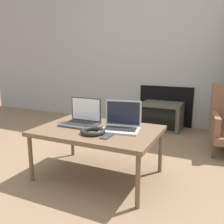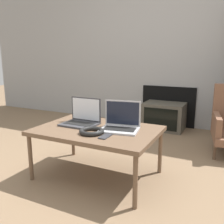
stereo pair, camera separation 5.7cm
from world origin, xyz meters
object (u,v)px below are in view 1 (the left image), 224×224
(tv, at_px, (162,116))
(phone, at_px, (107,136))
(laptop_left, at_px, (82,119))
(laptop_right, at_px, (121,123))
(headphones, at_px, (93,131))

(tv, bearing_deg, phone, -89.08)
(tv, bearing_deg, laptop_left, -101.48)
(laptop_left, xyz_separation_m, laptop_right, (0.40, -0.00, 0.00))
(laptop_right, relative_size, headphones, 1.74)
(laptop_left, bearing_deg, phone, -32.85)
(laptop_left, height_order, laptop_right, same)
(laptop_left, xyz_separation_m, headphones, (0.23, -0.21, -0.03))
(phone, bearing_deg, tv, 90.92)
(laptop_left, relative_size, phone, 2.45)
(laptop_right, distance_m, tv, 1.74)
(laptop_left, xyz_separation_m, tv, (0.35, 1.71, -0.31))
(phone, xyz_separation_m, tv, (-0.03, 1.95, -0.26))
(headphones, distance_m, phone, 0.15)
(laptop_right, xyz_separation_m, headphones, (-0.17, -0.21, -0.03))
(tv, bearing_deg, headphones, -93.38)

